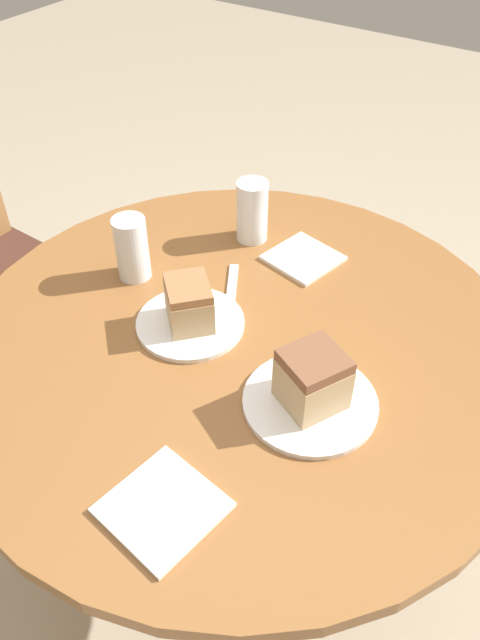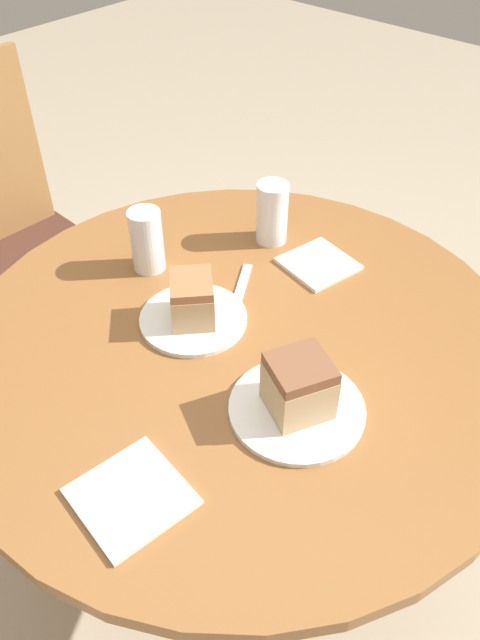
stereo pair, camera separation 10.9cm
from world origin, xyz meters
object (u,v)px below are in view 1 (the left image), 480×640
plate_near (190,323)px  glass_lemonade (132,251)px  cake_slice_near (189,303)px  cake_slice_far (313,379)px  plate_far (310,402)px  glass_water (252,214)px

plate_near → glass_lemonade: bearing=72.4°
cake_slice_near → cake_slice_far: size_ratio=0.98×
plate_near → plate_far: 0.28m
cake_slice_far → plate_far: bearing=0.0°
plate_near → cake_slice_near: bearing=-76.0°
glass_lemonade → glass_water: bearing=-27.1°
cake_slice_far → cake_slice_near: bearing=80.9°
plate_far → glass_water: 0.48m
glass_lemonade → glass_water: (0.24, -0.12, -0.00)m
plate_far → cake_slice_far: bearing=0.0°
cake_slice_far → glass_lemonade: 0.47m
cake_slice_near → glass_water: glass_water is taller
cake_slice_far → glass_water: 0.48m
cake_slice_near → glass_lemonade: bearing=72.4°
plate_far → glass_lemonade: (0.10, 0.45, 0.05)m
glass_lemonade → plate_near: bearing=-107.6°
plate_near → glass_water: (0.30, 0.06, 0.05)m
glass_lemonade → plate_far: bearing=-102.6°
glass_lemonade → cake_slice_near: bearing=-107.6°
plate_far → glass_lemonade: size_ratio=1.67×
glass_lemonade → glass_water: 0.27m
cake_slice_far → plate_near: bearing=80.9°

